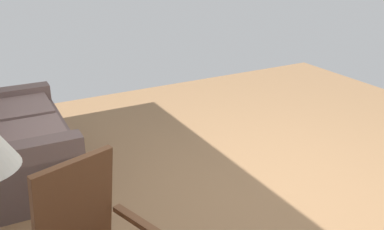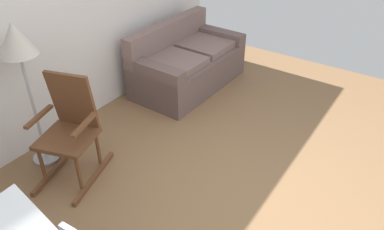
# 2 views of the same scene
# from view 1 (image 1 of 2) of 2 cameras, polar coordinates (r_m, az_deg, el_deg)

# --- Properties ---
(ground_plane) EXTENTS (6.50, 6.50, 0.00)m
(ground_plane) POSITION_cam_1_polar(r_m,az_deg,el_deg) (3.66, 10.99, -11.40)
(ground_plane) COLOR olive
(couch) EXTENTS (1.62, 0.89, 0.85)m
(couch) POSITION_cam_1_polar(r_m,az_deg,el_deg) (4.19, -22.48, -3.46)
(couch) COLOR #68534F
(couch) RESTS_ON ground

